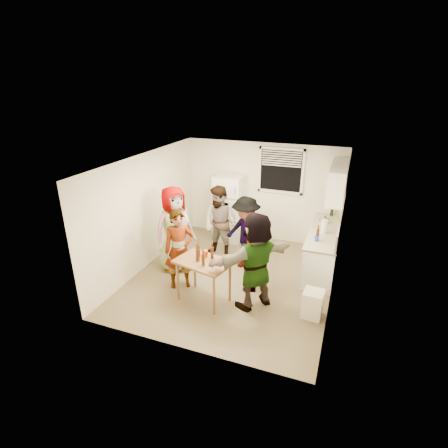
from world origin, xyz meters
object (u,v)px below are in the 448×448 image
at_px(blue_cup, 316,241).
at_px(beer_bottle_counter, 317,240).
at_px(kettle, 325,223).
at_px(refrigerator, 230,208).
at_px(wine_bottle, 331,215).
at_px(guest_black, 252,288).
at_px(guest_stripe, 181,285).
at_px(guest_orange, 254,304).
at_px(serving_table, 204,300).
at_px(guest_grey, 177,268).
at_px(trash_bin, 313,304).
at_px(beer_bottle_table, 198,261).
at_px(guest_back_right, 245,267).
at_px(guest_back_left, 220,257).
at_px(red_cup, 205,257).

bearing_deg(blue_cup, beer_bottle_counter, 77.33).
distance_m(kettle, blue_cup, 1.03).
xyz_separation_m(refrigerator, wine_bottle, (2.50, 0.23, 0.05)).
height_order(refrigerator, guest_black, refrigerator).
bearing_deg(refrigerator, guest_stripe, -93.13).
bearing_deg(guest_orange, serving_table, -38.25).
bearing_deg(guest_grey, trash_bin, -71.22).
xyz_separation_m(refrigerator, beer_bottle_counter, (2.35, -1.32, 0.05)).
relative_size(kettle, trash_bin, 0.45).
relative_size(kettle, guest_black, 0.15).
xyz_separation_m(serving_table, beer_bottle_table, (-0.09, -0.04, 0.84)).
height_order(guest_stripe, guest_back_right, guest_back_right).
bearing_deg(blue_cup, beer_bottle_table, -142.01).
relative_size(beer_bottle_counter, guest_stripe, 0.15).
relative_size(beer_bottle_counter, trash_bin, 0.48).
relative_size(beer_bottle_counter, beer_bottle_table, 0.96).
distance_m(guest_grey, guest_back_left, 1.10).
relative_size(blue_cup, trash_bin, 0.23).
relative_size(kettle, guest_back_left, 0.13).
relative_size(refrigerator, red_cup, 12.91).
relative_size(kettle, guest_back_right, 0.14).
relative_size(guest_stripe, guest_black, 1.08).
xyz_separation_m(wine_bottle, guest_black, (-1.26, -2.33, -0.90)).
relative_size(blue_cup, guest_orange, 0.06).
xyz_separation_m(kettle, blue_cup, (-0.06, -1.03, 0.00)).
bearing_deg(guest_grey, blue_cup, -47.56).
bearing_deg(guest_grey, wine_bottle, -23.56).
height_order(wine_bottle, guest_orange, wine_bottle).
relative_size(guest_grey, guest_stripe, 1.17).
bearing_deg(guest_stripe, refrigerator, 53.35).
relative_size(trash_bin, guest_back_right, 0.30).
height_order(red_cup, guest_black, red_cup).
xyz_separation_m(guest_grey, guest_back_left, (0.71, 0.85, 0.00)).
xyz_separation_m(guest_stripe, guest_orange, (1.58, -0.10, 0.00)).
bearing_deg(kettle, serving_table, -150.49).
xyz_separation_m(refrigerator, trash_bin, (2.49, -2.60, -0.60)).
height_order(beer_bottle_counter, serving_table, beer_bottle_counter).
distance_m(trash_bin, serving_table, 2.02).
xyz_separation_m(serving_table, guest_stripe, (-0.64, 0.30, 0.00)).
height_order(guest_grey, guest_black, guest_grey).
relative_size(wine_bottle, guest_orange, 0.16).
bearing_deg(red_cup, guest_orange, 1.66).
xyz_separation_m(blue_cup, guest_stripe, (-2.48, -1.17, -0.90)).
bearing_deg(red_cup, trash_bin, 1.68).
xyz_separation_m(serving_table, guest_orange, (0.94, 0.19, 0.00)).
bearing_deg(guest_back_right, guest_stripe, -106.61).
height_order(blue_cup, beer_bottle_table, beer_bottle_table).
bearing_deg(guest_black, guest_back_left, -146.65).
xyz_separation_m(red_cup, guest_orange, (0.96, 0.03, -0.84)).
bearing_deg(blue_cup, guest_back_right, 179.93).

